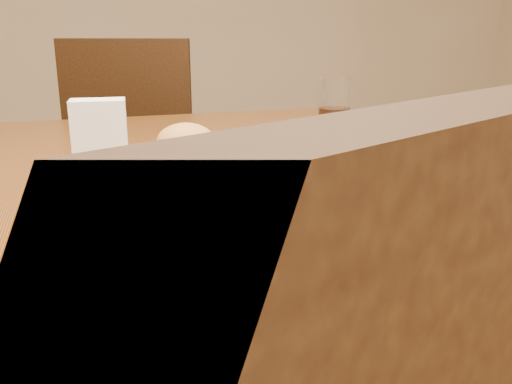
# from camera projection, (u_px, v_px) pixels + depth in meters

# --- Properties ---
(dining_table) EXTENTS (0.90, 1.40, 0.75)m
(dining_table) POSITION_uv_depth(u_px,v_px,m) (233.00, 239.00, 0.96)
(dining_table) COLOR brown
(dining_table) RESTS_ON ground_plane
(chair_far) EXTENTS (0.55, 0.55, 0.95)m
(chair_far) POSITION_uv_depth(u_px,v_px,m) (140.00, 167.00, 2.01)
(chair_far) COLOR black
(chair_far) RESTS_ON ground_plane
(salad_plate) EXTENTS (0.28, 0.28, 0.08)m
(salad_plate) POSITION_uv_depth(u_px,v_px,m) (269.00, 221.00, 0.66)
(salad_plate) COLOR silver
(salad_plate) RESTS_ON dining_table
(bread_plate) EXTENTS (0.17, 0.17, 0.08)m
(bread_plate) POSITION_uv_depth(u_px,v_px,m) (186.00, 151.00, 0.99)
(bread_plate) COLOR silver
(bread_plate) RESTS_ON dining_table
(tomato_bowl) EXTENTS (0.13, 0.13, 0.04)m
(tomato_bowl) POSITION_uv_depth(u_px,v_px,m) (375.00, 163.00, 0.97)
(tomato_bowl) COLOR silver
(tomato_bowl) RESTS_ON dining_table
(drinking_glass) EXTENTS (0.07, 0.07, 0.13)m
(drinking_glass) POSITION_uv_depth(u_px,v_px,m) (334.00, 112.00, 1.26)
(drinking_glass) COLOR silver
(drinking_glass) RESTS_ON dining_table
(napkin_holder) EXTENTS (0.10, 0.06, 0.12)m
(napkin_holder) POSITION_uv_depth(u_px,v_px,m) (100.00, 132.00, 0.99)
(napkin_holder) COLOR white
(napkin_holder) RESTS_ON dining_table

